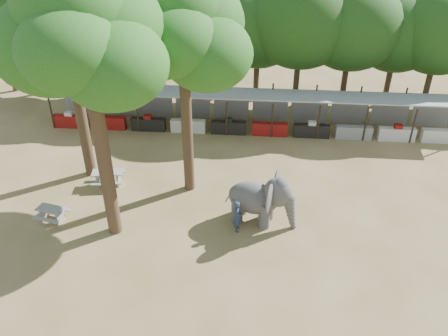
# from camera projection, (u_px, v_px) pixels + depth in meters

# --- Properties ---
(ground) EXTENTS (100.00, 100.00, 0.00)m
(ground) POSITION_uv_depth(u_px,v_px,m) (236.00, 268.00, 18.96)
(ground) COLOR brown
(ground) RESTS_ON ground
(vendor_stalls) EXTENTS (28.00, 2.99, 2.80)m
(vendor_stalls) POSITION_uv_depth(u_px,v_px,m) (250.00, 113.00, 30.14)
(vendor_stalls) COLOR gray
(vendor_stalls) RESTS_ON ground
(yard_tree_left) EXTENTS (7.10, 6.90, 11.02)m
(yard_tree_left) POSITION_uv_depth(u_px,v_px,m) (64.00, 30.00, 21.54)
(yard_tree_left) COLOR #332316
(yard_tree_left) RESTS_ON ground
(yard_tree_center) EXTENTS (7.10, 6.90, 12.04)m
(yard_tree_center) POSITION_uv_depth(u_px,v_px,m) (83.00, 37.00, 16.53)
(yard_tree_center) COLOR #332316
(yard_tree_center) RESTS_ON ground
(yard_tree_back) EXTENTS (7.10, 6.90, 11.36)m
(yard_tree_back) POSITION_uv_depth(u_px,v_px,m) (180.00, 31.00, 20.05)
(yard_tree_back) COLOR #332316
(yard_tree_back) RESTS_ON ground
(backdrop_trees) EXTENTS (46.46, 5.95, 8.33)m
(backdrop_trees) POSITION_uv_depth(u_px,v_px,m) (255.00, 31.00, 32.29)
(backdrop_trees) COLOR #332316
(backdrop_trees) RESTS_ON ground
(elephant) EXTENTS (3.62, 2.67, 2.69)m
(elephant) POSITION_uv_depth(u_px,v_px,m) (261.00, 199.00, 21.07)
(elephant) COLOR #424040
(elephant) RESTS_ON ground
(handler) EXTENTS (0.44, 0.63, 1.68)m
(handler) POSITION_uv_depth(u_px,v_px,m) (237.00, 216.00, 20.72)
(handler) COLOR #26384C
(handler) RESTS_ON ground
(picnic_table_near) EXTENTS (1.66, 1.56, 0.71)m
(picnic_table_near) POSITION_uv_depth(u_px,v_px,m) (52.00, 212.00, 21.59)
(picnic_table_near) COLOR gray
(picnic_table_near) RESTS_ON ground
(picnic_table_far) EXTENTS (1.89, 1.76, 0.84)m
(picnic_table_far) POSITION_uv_depth(u_px,v_px,m) (108.00, 176.00, 24.31)
(picnic_table_far) COLOR gray
(picnic_table_far) RESTS_ON ground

